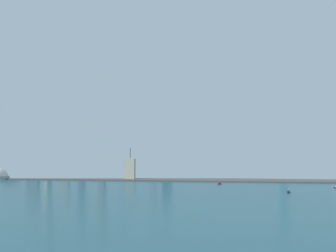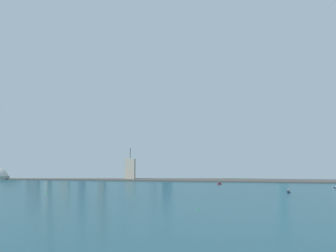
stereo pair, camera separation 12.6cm
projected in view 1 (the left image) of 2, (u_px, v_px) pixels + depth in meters
ground_plane at (161, 216)px, 534.67m from camera, size 6000.00×6000.00×0.00m
waterfront_pier at (187, 180)px, 979.36m from camera, size 960.66×63.47×2.47m
observation_tower at (49, 107)px, 1025.81m from camera, size 36.18×36.18×370.73m
skyscraper_0 at (125, 150)px, 1034.29m from camera, size 24.75×14.72×131.90m
skyscraper_2 at (169, 165)px, 1028.98m from camera, size 16.15×21.86×62.87m
skyscraper_3 at (153, 153)px, 1036.82m from camera, size 12.02×19.70×123.66m
skyscraper_4 at (166, 157)px, 1074.80m from camera, size 15.18×22.39×112.37m
skyscraper_5 at (130, 169)px, 992.32m from camera, size 21.47×14.97×70.54m
skyscraper_6 at (102, 145)px, 1055.67m from camera, size 13.00×22.75×152.61m
skyscraper_7 at (283, 146)px, 1019.86m from camera, size 19.44×23.00×172.11m
skyscraper_8 at (64, 159)px, 1102.53m from camera, size 22.78×17.98×85.56m
skyscraper_10 at (33, 161)px, 1032.10m from camera, size 26.89×16.17×80.16m
skyscraper_11 at (82, 150)px, 1092.33m from camera, size 12.98×16.53×125.42m
boat_0 at (288, 192)px, 758.34m from camera, size 4.54×11.01×8.84m
boat_1 at (219, 184)px, 893.58m from camera, size 8.55×5.38×4.10m
channel_buoy_0 at (46, 193)px, 746.16m from camera, size 1.94×1.94×2.85m
channel_buoy_1 at (198, 209)px, 575.56m from camera, size 1.69×1.69×2.37m
airplane at (209, 58)px, 1016.01m from camera, size 30.16×30.93×8.29m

